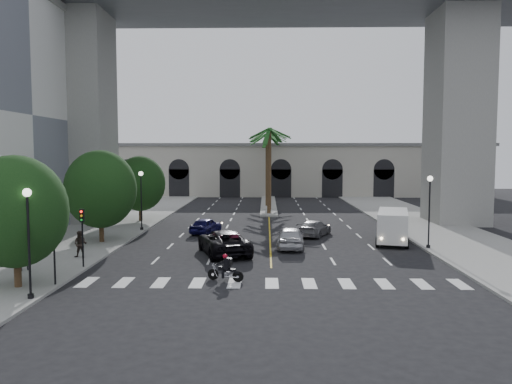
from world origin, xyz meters
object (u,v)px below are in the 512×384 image
(car_d, at_px, (314,228))
(pedestrian_a, at_px, (24,254))
(car_e, at_px, (206,226))
(pedestrian_b, at_px, (80,244))
(lamp_post_left_near, at_px, (28,234))
(traffic_signal_far, at_px, (82,228))
(traffic_signal_near, at_px, (54,239))
(car_b, at_px, (225,241))
(motorcycle_rider, at_px, (226,269))
(car_c, at_px, (224,242))
(lamp_post_left_far, at_px, (141,195))
(cargo_van, at_px, (393,225))
(lamp_post_right, at_px, (429,205))
(car_a, at_px, (291,237))

(car_d, bearing_deg, pedestrian_a, 59.41)
(car_e, height_order, pedestrian_b, pedestrian_b)
(lamp_post_left_near, bearing_deg, pedestrian_b, 96.49)
(lamp_post_left_near, relative_size, traffic_signal_far, 1.47)
(traffic_signal_far, bearing_deg, traffic_signal_near, -90.00)
(car_b, xyz_separation_m, car_e, (-2.30, 7.76, -0.01))
(car_d, xyz_separation_m, pedestrian_b, (-16.18, -9.67, 0.37))
(motorcycle_rider, height_order, car_b, motorcycle_rider)
(traffic_signal_near, xyz_separation_m, pedestrian_a, (-3.10, 3.08, -1.40))
(car_b, bearing_deg, car_c, 67.00)
(car_d, bearing_deg, motorcycle_rider, 90.66)
(lamp_post_left_far, height_order, traffic_signal_near, lamp_post_left_far)
(traffic_signal_far, xyz_separation_m, pedestrian_a, (-3.10, -0.92, -1.40))
(lamp_post_left_far, bearing_deg, car_d, -8.30)
(traffic_signal_far, xyz_separation_m, car_b, (8.04, 5.72, -1.81))
(traffic_signal_near, relative_size, cargo_van, 0.59)
(motorcycle_rider, xyz_separation_m, pedestrian_b, (-9.97, 5.20, 0.35))
(lamp_post_left_near, bearing_deg, traffic_signal_near, 87.71)
(lamp_post_right, relative_size, car_c, 0.88)
(lamp_post_right, bearing_deg, car_d, 142.90)
(lamp_post_right, xyz_separation_m, pedestrian_b, (-23.84, -3.88, -2.19))
(lamp_post_right, height_order, car_b, lamp_post_right)
(motorcycle_rider, xyz_separation_m, cargo_van, (11.96, 11.72, 0.71))
(lamp_post_right, height_order, car_c, lamp_post_right)
(car_c, bearing_deg, lamp_post_left_far, -68.27)
(car_d, bearing_deg, lamp_post_right, 166.25)
(car_c, xyz_separation_m, car_e, (-2.32, 8.85, -0.16))
(lamp_post_right, height_order, cargo_van, lamp_post_right)
(car_a, bearing_deg, motorcycle_rider, 71.03)
(traffic_signal_near, distance_m, car_c, 11.94)
(car_c, xyz_separation_m, car_d, (6.97, 7.65, -0.18))
(traffic_signal_near, bearing_deg, lamp_post_right, 24.82)
(car_d, xyz_separation_m, pedestrian_a, (-18.15, -13.21, 0.45))
(car_a, height_order, car_e, car_a)
(motorcycle_rider, bearing_deg, car_a, 85.85)
(lamp_post_right, xyz_separation_m, traffic_signal_near, (-22.70, -10.50, -0.71))
(traffic_signal_far, distance_m, pedestrian_a, 3.53)
(pedestrian_a, bearing_deg, car_d, 1.59)
(car_d, height_order, cargo_van, cargo_van)
(car_c, height_order, cargo_van, cargo_van)
(traffic_signal_far, xyz_separation_m, motorcycle_rider, (8.83, -2.58, -1.83))
(cargo_van, bearing_deg, lamp_post_left_near, -128.51)
(pedestrian_b, bearing_deg, motorcycle_rider, -27.05)
(lamp_post_right, distance_m, cargo_van, 3.74)
(lamp_post_left_far, height_order, car_c, lamp_post_left_far)
(cargo_van, height_order, pedestrian_a, cargo_van)
(lamp_post_right, bearing_deg, cargo_van, 125.94)
(motorcycle_rider, xyz_separation_m, car_b, (-0.79, 8.30, 0.02))
(motorcycle_rider, distance_m, cargo_van, 16.76)
(lamp_post_left_near, height_order, cargo_van, lamp_post_left_near)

